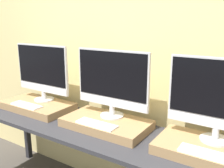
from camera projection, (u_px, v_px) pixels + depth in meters
wall_back at (127, 44)px, 1.97m from camera, size 8.00×0.04×2.60m
workbench at (102, 138)px, 1.84m from camera, size 2.45×0.57×0.70m
wooden_riser_left at (38, 106)px, 2.25m from camera, size 0.64×0.36×0.06m
monitor_left at (42, 71)px, 2.24m from camera, size 0.60×0.18×0.51m
keyboard_left at (26, 105)px, 2.15m from camera, size 0.30×0.10×0.01m
wooden_riser_center at (106, 123)px, 1.86m from camera, size 0.64×0.36×0.06m
monitor_center at (112, 81)px, 1.85m from camera, size 0.60×0.18×0.51m
keyboard_center at (97, 124)px, 1.75m from camera, size 0.30×0.10×0.01m
wooden_riser_right at (211, 151)px, 1.47m from camera, size 0.64×0.36×0.06m
monitor_right at (219, 97)px, 1.46m from camera, size 0.60×0.18×0.51m
keyboard_right at (207, 154)px, 1.36m from camera, size 0.30×0.10×0.01m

